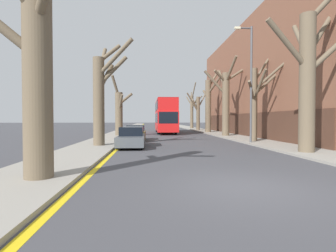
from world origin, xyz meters
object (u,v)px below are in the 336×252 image
object	(u,v)px
street_tree_right_2	(226,99)
street_tree_right_4	(198,112)
parked_car_0	(132,137)
lamp_post	(250,79)
street_tree_left_1	(101,94)
parked_car_1	(136,133)
double_decker_bus	(165,115)
street_tree_right_1	(256,100)
street_tree_right_3	(209,104)
street_tree_right_0	(308,74)
street_tree_left_0	(35,69)
street_tree_left_2	(119,112)
street_tree_right_5	(192,109)

from	to	relation	value
street_tree_right_2	street_tree_right_4	xyz separation A→B (m)	(-0.11, 15.68, -0.90)
parked_car_0	lamp_post	xyz separation A→B (m)	(8.82, 1.68, 4.26)
street_tree_left_1	parked_car_1	xyz separation A→B (m)	(2.06, 5.43, -2.90)
double_decker_bus	parked_car_1	bearing A→B (deg)	-105.44
street_tree_right_4	parked_car_0	size ratio (longest dim) A/B	1.36
street_tree_right_2	double_decker_bus	world-z (taller)	street_tree_right_2
street_tree_right_1	street_tree_right_3	bearing A→B (deg)	91.08
street_tree_right_1	street_tree_right_3	size ratio (longest dim) A/B	0.82
street_tree_right_0	parked_car_1	xyz separation A→B (m)	(-9.63, 9.92, -3.62)
street_tree_right_1	street_tree_right_2	world-z (taller)	street_tree_right_2
street_tree_left_0	street_tree_right_1	distance (m)	17.49
parked_car_0	street_tree_right_4	bearing A→B (deg)	70.00
street_tree_right_2	street_tree_right_4	world-z (taller)	street_tree_right_2
street_tree_left_0	lamp_post	bearing A→B (deg)	46.14
street_tree_right_3	street_tree_right_4	size ratio (longest dim) A/B	1.41
street_tree_left_2	street_tree_right_1	world-z (taller)	street_tree_right_1
street_tree_left_0	street_tree_right_1	xyz separation A→B (m)	(11.98, 12.74, 0.12)
street_tree_right_2	parked_car_0	distance (m)	14.22
street_tree_right_1	parked_car_1	distance (m)	10.55
street_tree_right_0	street_tree_right_3	distance (m)	22.65
street_tree_right_3	street_tree_right_4	world-z (taller)	street_tree_right_3
street_tree_right_3	parked_car_1	size ratio (longest dim) A/B	2.17
street_tree_right_2	parked_car_0	size ratio (longest dim) A/B	1.79
street_tree_left_1	street_tree_right_2	xyz separation A→B (m)	(11.52, 9.82, 0.55)
double_decker_bus	lamp_post	bearing A→B (deg)	-71.85
street_tree_right_2	street_tree_left_2	bearing A→B (deg)	173.60
street_tree_right_4	lamp_post	world-z (taller)	lamp_post
street_tree_left_1	street_tree_right_4	bearing A→B (deg)	65.87
street_tree_right_3	street_tree_right_5	world-z (taller)	street_tree_right_5
street_tree_right_1	street_tree_right_4	bearing A→B (deg)	91.13
street_tree_left_1	parked_car_1	size ratio (longest dim) A/B	1.74
street_tree_left_2	street_tree_right_0	distance (m)	19.58
parked_car_1	street_tree_right_1	bearing A→B (deg)	-15.29
street_tree_right_2	lamp_post	world-z (taller)	lamp_post
street_tree_left_0	street_tree_left_2	bearing A→B (deg)	89.75
street_tree_right_0	double_decker_bus	xyz separation A→B (m)	(-6.19, 22.36, -1.75)
parked_car_0	parked_car_1	bearing A→B (deg)	90.00
lamp_post	parked_car_1	bearing A→B (deg)	155.74
double_decker_bus	street_tree_left_2	bearing A→B (deg)	-129.26
street_tree_right_4	street_tree_right_5	world-z (taller)	street_tree_right_5
street_tree_left_1	parked_car_1	world-z (taller)	street_tree_left_1
street_tree_right_4	parked_car_1	size ratio (longest dim) A/B	1.54
street_tree_right_1	street_tree_right_5	size ratio (longest dim) A/B	0.80
street_tree_right_0	lamp_post	distance (m)	6.03
street_tree_right_1	street_tree_right_5	world-z (taller)	street_tree_right_5
street_tree_right_4	parked_car_1	bearing A→B (deg)	-115.00
street_tree_right_3	double_decker_bus	world-z (taller)	street_tree_right_3
street_tree_left_2	street_tree_right_1	distance (m)	14.56
street_tree_left_1	lamp_post	xyz separation A→B (m)	(10.88, 1.45, 1.37)
street_tree_right_2	parked_car_1	size ratio (longest dim) A/B	2.02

